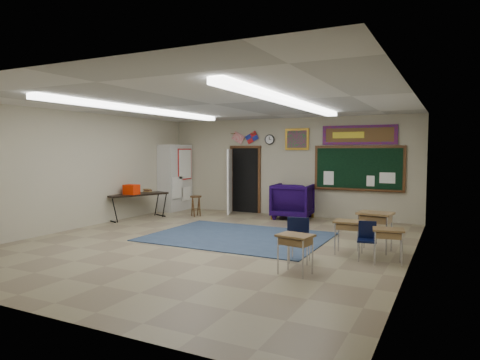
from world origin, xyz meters
The scene contains 25 objects.
floor centered at (0.00, 0.00, 0.00)m, with size 9.00×9.00×0.00m, color gray.
back_wall centered at (0.00, 4.50, 1.50)m, with size 8.00×0.04×3.00m, color #ABA48A.
front_wall centered at (0.00, -4.50, 1.50)m, with size 8.00×0.04×3.00m, color #ABA48A.
left_wall centered at (-4.00, 0.00, 1.50)m, with size 0.04×9.00×3.00m, color #ABA48A.
right_wall centered at (4.00, 0.00, 1.50)m, with size 0.04×9.00×3.00m, color #ABA48A.
ceiling centered at (0.00, 0.00, 3.00)m, with size 8.00×9.00×0.04m, color silver.
area_rug centered at (0.20, 0.80, 0.01)m, with size 4.00×3.00×0.02m, color #32455F.
fluorescent_strips centered at (0.00, 0.00, 2.94)m, with size 3.86×6.00×0.10m, color white, non-canonical shape.
doorway centered at (-1.50, 4.35, 1.06)m, with size 1.10×0.89×2.16m.
chalkboard centered at (2.20, 4.46, 1.46)m, with size 2.55×0.14×1.30m.
bulletin_board centered at (2.20, 4.47, 2.45)m, with size 2.10×0.05×0.55m.
framed_art_print centered at (0.35, 4.47, 2.35)m, with size 0.75×0.05×0.65m.
wall_clock centered at (-0.55, 4.47, 2.35)m, with size 0.32×0.05×0.32m.
wall_flags centered at (-1.40, 4.44, 2.48)m, with size 1.16×0.06×0.70m, color red, non-canonical shape.
storage_cabinet centered at (-3.71, 3.85, 1.10)m, with size 0.59×1.25×2.20m.
wingback_armchair centered at (0.41, 3.95, 0.52)m, with size 1.11×1.14×1.04m, color black.
student_chair_reading centered at (-0.03, 4.01, 0.41)m, with size 0.41×0.41×0.81m, color black, non-canonical shape.
student_chair_desk_a centered at (2.22, -0.71, 0.42)m, with size 0.42×0.42×0.85m, color black, non-canonical shape.
student_chair_desk_b centered at (3.27, -0.04, 0.36)m, with size 0.36×0.36×0.71m, color black, non-canonical shape.
student_desk_front_left centered at (2.87, 0.30, 0.37)m, with size 0.56×0.43×0.66m.
student_desk_front_right centered at (3.28, 0.77, 0.44)m, with size 0.71×0.56×0.79m.
student_desk_back_left centered at (2.39, -1.44, 0.37)m, with size 0.61×0.49×0.66m.
student_desk_back_right centered at (3.65, -0.11, 0.35)m, with size 0.59×0.48×0.63m.
folding_table centered at (-3.65, 1.81, 0.41)m, with size 1.21×1.90×1.03m.
wooden_stool centered at (-2.37, 3.02, 0.32)m, with size 0.35×0.35×0.62m.
Camera 1 is at (4.66, -7.95, 2.02)m, focal length 32.00 mm.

